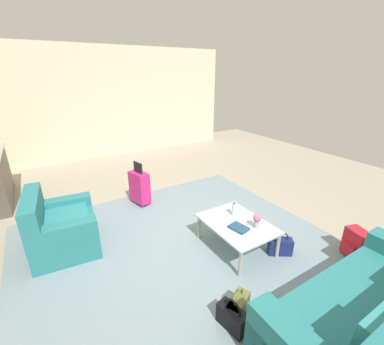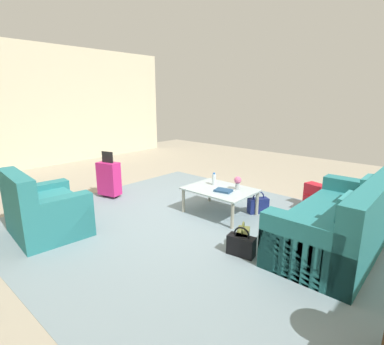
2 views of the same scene
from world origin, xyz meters
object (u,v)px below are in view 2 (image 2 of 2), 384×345
(couch, at_px, (345,225))
(suitcase_magenta, at_px, (109,178))
(water_bottle, at_px, (214,179))
(backpack_red, at_px, (314,196))
(coffee_table_book, at_px, (223,191))
(handbag_navy, at_px, (258,205))
(handbag_olive, at_px, (242,239))
(handbag_black, at_px, (241,245))
(flower_vase, at_px, (238,182))
(armchair, at_px, (43,213))
(coffee_table, at_px, (220,192))

(couch, xyz_separation_m, suitcase_magenta, (3.80, 0.80, 0.05))
(water_bottle, bearing_deg, backpack_red, -135.16)
(water_bottle, height_order, backpack_red, water_bottle)
(coffee_table_book, xyz_separation_m, suitcase_magenta, (2.12, 0.62, -0.07))
(handbag_navy, bearing_deg, handbag_olive, 111.28)
(handbag_navy, height_order, handbag_black, same)
(coffee_table_book, height_order, handbag_olive, coffee_table_book)
(flower_vase, height_order, handbag_navy, flower_vase)
(handbag_olive, bearing_deg, handbag_navy, -68.72)
(armchair, relative_size, handbag_black, 2.99)
(couch, distance_m, suitcase_magenta, 3.88)
(armchair, height_order, suitcase_magenta, armchair)
(armchair, height_order, backpack_red, armchair)
(handbag_navy, distance_m, handbag_black, 1.41)
(coffee_table_book, distance_m, suitcase_magenta, 2.21)
(suitcase_magenta, bearing_deg, handbag_navy, -155.06)
(flower_vase, xyz_separation_m, handbag_olive, (-0.67, 0.89, -0.41))
(coffee_table, height_order, coffee_table_book, coffee_table_book)
(couch, distance_m, handbag_black, 1.29)
(flower_vase, bearing_deg, handbag_olive, 127.13)
(flower_vase, bearing_deg, coffee_table, 34.29)
(couch, xyz_separation_m, backpack_red, (0.80, -1.19, -0.12))
(armchair, distance_m, backpack_red, 4.16)
(couch, xyz_separation_m, handbag_olive, (0.90, 0.84, -0.18))
(coffee_table_book, bearing_deg, handbag_black, 125.62)
(couch, height_order, handbag_black, couch)
(suitcase_magenta, height_order, handbag_olive, suitcase_magenta)
(coffee_table, height_order, backpack_red, coffee_table)
(coffee_table_book, distance_m, backpack_red, 1.64)
(water_bottle, relative_size, flower_vase, 1.00)
(backpack_red, bearing_deg, water_bottle, 44.84)
(flower_vase, bearing_deg, suitcase_magenta, 20.95)
(coffee_table, distance_m, handbag_navy, 0.66)
(armchair, bearing_deg, backpack_red, -123.65)
(coffee_table_book, xyz_separation_m, flower_vase, (-0.10, -0.23, 0.11))
(couch, distance_m, backpack_red, 1.44)
(water_bottle, bearing_deg, handbag_black, 140.06)
(armchair, relative_size, suitcase_magenta, 1.26)
(backpack_red, bearing_deg, suitcase_magenta, 33.59)
(handbag_black, distance_m, backpack_red, 2.16)
(backpack_red, bearing_deg, handbag_olive, 87.10)
(handbag_navy, bearing_deg, coffee_table, 44.77)
(couch, relative_size, coffee_table, 2.05)
(coffee_table, xyz_separation_m, suitcase_magenta, (2.00, 0.70, -0.01))
(couch, bearing_deg, backpack_red, -56.07)
(couch, distance_m, handbag_olive, 1.25)
(coffee_table, bearing_deg, backpack_red, -127.70)
(water_bottle, relative_size, handbag_navy, 0.57)
(coffee_table, relative_size, water_bottle, 5.10)
(water_bottle, xyz_separation_m, handbag_navy, (-0.64, -0.33, -0.38))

